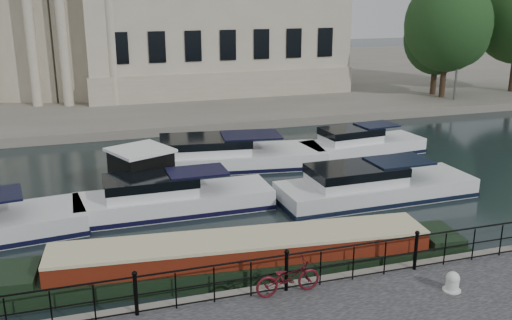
{
  "coord_description": "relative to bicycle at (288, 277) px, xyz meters",
  "views": [
    {
      "loc": [
        -5.0,
        -15.18,
        8.36
      ],
      "look_at": [
        0.5,
        2.0,
        3.0
      ],
      "focal_mm": 40.0,
      "sensor_mm": 36.0,
      "label": 1
    }
  ],
  "objects": [
    {
      "name": "railing",
      "position": [
        0.02,
        0.17,
        0.17
      ],
      "size": [
        24.14,
        0.14,
        1.22
      ],
      "color": "black",
      "rests_on": "near_quay"
    },
    {
      "name": "narrowboat",
      "position": [
        -0.52,
        2.48,
        -0.67
      ],
      "size": [
        14.52,
        3.31,
        1.53
      ],
      "rotation": [
        0.0,
        0.0,
        -0.1
      ],
      "color": "black",
      "rests_on": "ground_plane"
    },
    {
      "name": "cabin_cruisers",
      "position": [
        0.67,
        9.95,
        -0.66
      ],
      "size": [
        26.77,
        9.84,
        1.99
      ],
      "color": "silver",
      "rests_on": "ground_plane"
    },
    {
      "name": "trees",
      "position": [
        25.4,
        24.52,
        4.91
      ],
      "size": [
        13.76,
        7.34,
        10.19
      ],
      "color": "black",
      "rests_on": "far_bank"
    },
    {
      "name": "ground_plane",
      "position": [
        0.02,
        2.42,
        -1.03
      ],
      "size": [
        160.0,
        160.0,
        0.0
      ],
      "primitive_type": "plane",
      "color": "black",
      "rests_on": "ground"
    },
    {
      "name": "lamp_posts",
      "position": [
        26.02,
        23.11,
        3.77
      ],
      "size": [
        8.24,
        1.55,
        8.07
      ],
      "color": "#59595B",
      "rests_on": "far_bank"
    },
    {
      "name": "bicycle",
      "position": [
        0.0,
        0.0,
        0.0
      ],
      "size": [
        1.85,
        0.72,
        0.96
      ],
      "primitive_type": "imported",
      "rotation": [
        0.0,
        0.0,
        1.61
      ],
      "color": "#4E0E15",
      "rests_on": "near_quay"
    },
    {
      "name": "mooring_bollard",
      "position": [
        4.3,
        -1.22,
        -0.22
      ],
      "size": [
        0.49,
        0.49,
        0.56
      ],
      "color": "silver",
      "rests_on": "near_quay"
    },
    {
      "name": "civic_building",
      "position": [
        -0.98,
        37.12,
        6.01
      ],
      "size": [
        53.55,
        31.84,
        16.85
      ],
      "color": "#ADA38C",
      "rests_on": "far_bank"
    },
    {
      "name": "harbour_hut",
      "position": [
        -2.63,
        10.3,
        -0.08
      ],
      "size": [
        3.81,
        3.55,
        2.19
      ],
      "rotation": [
        0.0,
        0.0,
        0.41
      ],
      "color": "#6B665B",
      "rests_on": "ground_plane"
    },
    {
      "name": "far_bank",
      "position": [
        0.02,
        41.42,
        -0.76
      ],
      "size": [
        120.0,
        42.0,
        0.55
      ],
      "primitive_type": "cube",
      "color": "#6B665B",
      "rests_on": "ground_plane"
    }
  ]
}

